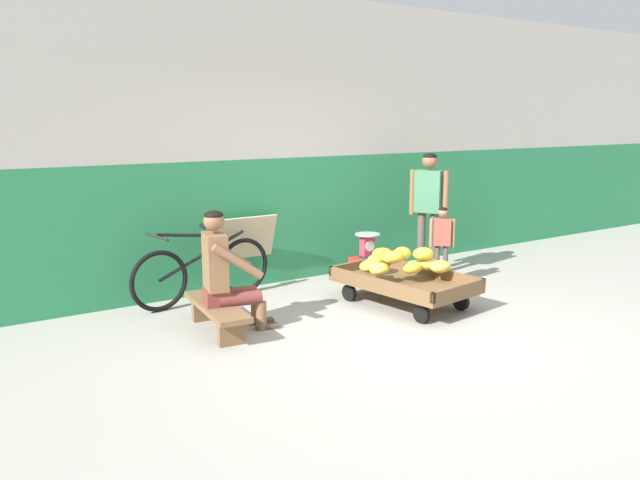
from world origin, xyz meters
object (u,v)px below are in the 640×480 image
at_px(bicycle_near_left, 203,270).
at_px(customer_child, 442,237).
at_px(customer_adult, 429,200).
at_px(banana_cart, 404,283).
at_px(vendor_seated, 225,272).
at_px(sign_board, 245,252).
at_px(low_bench, 217,311).
at_px(plastic_crate, 367,270).
at_px(weighing_scale, 367,245).

bearing_deg(bicycle_near_left, customer_child, -18.52).
distance_m(customer_adult, customer_child, 0.63).
height_order(banana_cart, customer_child, customer_child).
relative_size(vendor_seated, sign_board, 1.32).
relative_size(banana_cart, customer_child, 1.66).
xyz_separation_m(low_bench, customer_adult, (3.12, 0.55, 0.75)).
distance_m(plastic_crate, bicycle_near_left, 2.03).
bearing_deg(customer_child, plastic_crate, 136.71).
height_order(bicycle_near_left, customer_child, customer_child).
bearing_deg(weighing_scale, low_bench, -163.41).
bearing_deg(sign_board, plastic_crate, -22.41).
bearing_deg(plastic_crate, customer_adult, -8.99).
relative_size(sign_board, customer_child, 0.93).
height_order(banana_cart, sign_board, sign_board).
relative_size(low_bench, customer_adult, 0.74).
distance_m(banana_cart, weighing_scale, 1.05).
distance_m(plastic_crate, customer_adult, 1.17).
distance_m(weighing_scale, sign_board, 1.47).
bearing_deg(plastic_crate, low_bench, -163.38).
relative_size(low_bench, sign_board, 1.30).
bearing_deg(customer_adult, vendor_seated, -169.48).
xyz_separation_m(vendor_seated, customer_child, (2.83, 0.10, 0.01)).
xyz_separation_m(weighing_scale, sign_board, (-1.35, 0.56, -0.03)).
xyz_separation_m(banana_cart, low_bench, (-2.00, 0.31, -0.04)).
bearing_deg(low_bench, sign_board, 53.38).
bearing_deg(customer_adult, low_bench, -170.08).
distance_m(vendor_seated, weighing_scale, 2.30).
bearing_deg(customer_child, weighing_scale, 136.76).
relative_size(sign_board, customer_adult, 0.56).
xyz_separation_m(banana_cart, customer_adult, (1.12, 0.86, 0.71)).
height_order(low_bench, vendor_seated, vendor_seated).
relative_size(plastic_crate, customer_child, 0.39).
bearing_deg(plastic_crate, vendor_seated, -162.34).
xyz_separation_m(plastic_crate, customer_adult, (0.84, -0.13, 0.80)).
relative_size(low_bench, customer_child, 1.21).
relative_size(weighing_scale, customer_child, 0.32).
xyz_separation_m(low_bench, bicycle_near_left, (0.28, 0.96, 0.15)).
height_order(vendor_seated, customer_child, vendor_seated).
relative_size(low_bench, vendor_seated, 0.99).
xyz_separation_m(plastic_crate, customer_child, (0.64, -0.60, 0.43)).
distance_m(weighing_scale, bicycle_near_left, 2.02).
distance_m(banana_cart, customer_adult, 1.58).
bearing_deg(customer_adult, weighing_scale, 171.08).
height_order(low_bench, weighing_scale, weighing_scale).
height_order(banana_cart, bicycle_near_left, bicycle_near_left).
distance_m(low_bench, customer_child, 2.94).
bearing_deg(vendor_seated, weighing_scale, 17.64).
xyz_separation_m(weighing_scale, customer_adult, (0.84, -0.13, 0.50)).
height_order(customer_adult, customer_child, customer_adult).
bearing_deg(vendor_seated, customer_child, 1.95).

